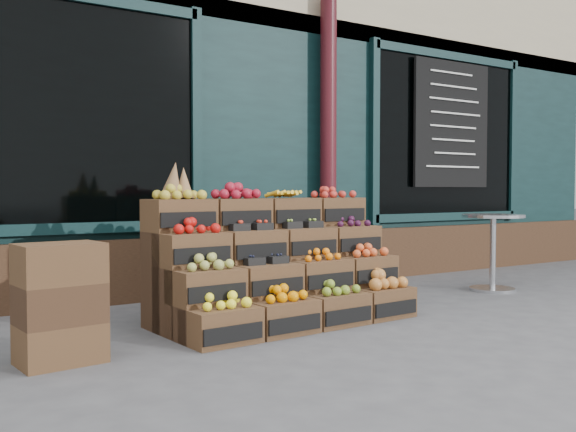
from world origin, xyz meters
TOP-DOWN VIEW (x-y plane):
  - ground at (0.00, 0.00)m, footprint 60.00×60.00m
  - shop_facade at (0.00, 5.11)m, footprint 12.00×6.24m
  - crate_display at (-0.30, 0.72)m, footprint 2.10×1.12m
  - spare_crates at (-2.10, 0.32)m, footprint 0.53×0.39m
  - bistro_table at (2.42, 0.78)m, footprint 0.64×0.64m
  - shopkeeper at (-1.37, 2.65)m, footprint 0.90×0.72m

SIDE VIEW (x-z plane):
  - ground at x=0.00m, z-range 0.00..0.00m
  - spare_crates at x=-2.10m, z-range 0.00..0.74m
  - crate_display at x=-0.30m, z-range -0.24..1.03m
  - bistro_table at x=2.42m, z-range 0.10..0.91m
  - shopkeeper at x=-1.37m, z-range 0.00..2.14m
  - shop_facade at x=0.00m, z-range 0.00..4.80m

